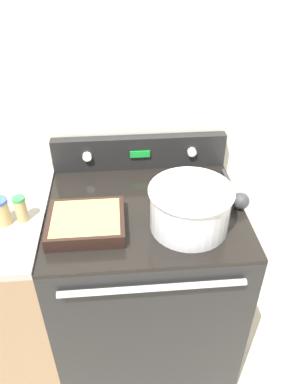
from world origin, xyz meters
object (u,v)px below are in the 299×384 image
Objects in this scene: spice_jar_green_cap at (21,209)px; spice_jar_blue_cap at (1,211)px; casserole_dish at (86,222)px; mixing_bowl at (190,206)px; ladle at (239,199)px.

spice_jar_green_cap is 0.97× the size of spice_jar_blue_cap.
casserole_dish is at bearing -13.30° from spice_jar_green_cap.
spice_jar_green_cap is (-0.24, 0.06, 0.03)m from casserole_dish.
casserole_dish is 2.69× the size of spice_jar_green_cap.
casserole_dish is (-0.38, 0.02, -0.06)m from mixing_bowl.
ladle is 2.94× the size of spice_jar_green_cap.
mixing_bowl is 0.39m from casserole_dish.
spice_jar_blue_cap is (-0.91, -0.05, 0.04)m from ladle.
casserole_dish is 0.31m from spice_jar_blue_cap.
mixing_bowl reaches higher than spice_jar_green_cap.
casserole_dish is 0.92× the size of ladle.
spice_jar_blue_cap reaches higher than ladle.
mixing_bowl is at bearing -5.31° from spice_jar_blue_cap.
spice_jar_green_cap is 0.07m from spice_jar_blue_cap.
mixing_bowl is 0.26m from ladle.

